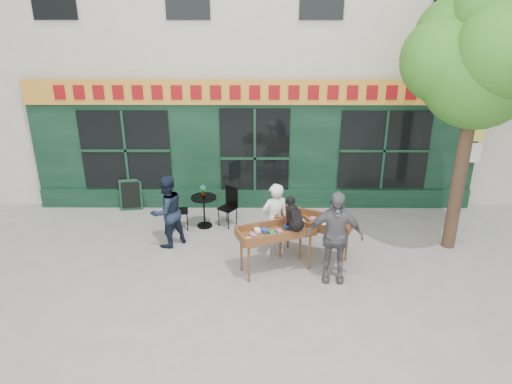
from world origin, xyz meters
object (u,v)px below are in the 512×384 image
dog (294,214)px  man_right (334,237)px  book_cart_right (314,224)px  woman (275,220)px  book_cart_center (276,234)px  bistro_table (204,206)px  man_left (167,211)px

dog → man_right: man_right is taller
book_cart_right → woman: bearing=-170.9°
book_cart_center → book_cart_right: same height
book_cart_center → book_cart_right: size_ratio=1.00×
dog → bistro_table: dog is taller
man_right → bistro_table: (-2.73, 2.26, -0.39)m
bistro_table → woman: bearing=-38.4°
man_right → man_left: man_right is taller
book_cart_center → man_left: man_left is taller
book_cart_right → man_right: (0.30, -0.75, 0.11)m
woman → bistro_table: bearing=-59.2°
dog → book_cart_right: 0.81m
book_cart_right → bistro_table: size_ratio=2.13×
book_cart_center → bistro_table: size_ratio=2.13×
book_cart_center → woman: bearing=69.3°
dog → man_left: man_left is taller
woman → book_cart_right: woman is taller
book_cart_center → bistro_table: bearing=109.2°
book_cart_right → man_right: size_ratio=0.87×
book_cart_center → woman: (0.00, 0.65, -0.01)m
man_right → man_left: 3.69m
woman → bistro_table: 2.10m
woman → book_cart_right: (0.80, -0.22, 0.01)m
bistro_table → book_cart_right: bearing=-31.8°
woman → man_right: (1.10, -0.97, 0.12)m
book_cart_center → bistro_table: 2.55m
woman → man_right: man_right is taller
woman → man_left: size_ratio=0.99×
man_left → woman: bearing=126.8°
dog → book_cart_center: bearing=151.1°
book_cart_right → bistro_table: bearing=172.4°
book_cart_right → book_cart_center: bearing=-127.5°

